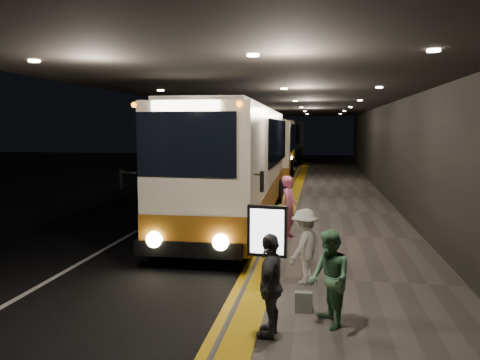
% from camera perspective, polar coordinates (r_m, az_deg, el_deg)
% --- Properties ---
extents(ground, '(90.00, 90.00, 0.00)m').
position_cam_1_polar(ground, '(13.91, -7.34, -7.49)').
color(ground, black).
extents(lane_line_white, '(0.12, 50.00, 0.01)m').
position_cam_1_polar(lane_line_white, '(19.11, -8.13, -3.67)').
color(lane_line_white, silver).
rests_on(lane_line_white, ground).
extents(kerb_stripe_yellow, '(0.18, 50.00, 0.01)m').
position_cam_1_polar(kerb_stripe_yellow, '(18.28, 4.38, -4.08)').
color(kerb_stripe_yellow, gold).
rests_on(kerb_stripe_yellow, ground).
extents(sidewalk, '(4.50, 50.00, 0.15)m').
position_cam_1_polar(sidewalk, '(18.21, 11.94, -4.02)').
color(sidewalk, '#514C44').
rests_on(sidewalk, ground).
extents(tactile_strip, '(0.50, 50.00, 0.01)m').
position_cam_1_polar(tactile_strip, '(18.22, 5.96, -3.65)').
color(tactile_strip, gold).
rests_on(tactile_strip, sidewalk).
extents(terminal_wall, '(0.10, 50.00, 6.00)m').
position_cam_1_polar(terminal_wall, '(18.16, 19.30, 5.01)').
color(terminal_wall, black).
rests_on(terminal_wall, ground).
extents(support_columns, '(0.80, 24.80, 4.40)m').
position_cam_1_polar(support_columns, '(17.81, -8.30, 2.71)').
color(support_columns, black).
rests_on(support_columns, ground).
extents(canopy, '(9.00, 50.00, 0.40)m').
position_cam_1_polar(canopy, '(18.01, 4.99, 10.43)').
color(canopy, black).
rests_on(canopy, support_columns).
extents(coach_main, '(2.90, 12.70, 3.94)m').
position_cam_1_polar(coach_main, '(16.57, -0.53, 1.43)').
color(coach_main, beige).
rests_on(coach_main, ground).
extents(coach_second, '(3.02, 11.76, 3.66)m').
position_cam_1_polar(coach_second, '(29.87, 3.82, 3.38)').
color(coach_second, beige).
rests_on(coach_second, ground).
extents(coach_third, '(2.92, 12.36, 3.86)m').
position_cam_1_polar(coach_third, '(46.20, 5.70, 4.55)').
color(coach_third, beige).
rests_on(coach_third, ground).
extents(passenger_boarding, '(0.57, 0.74, 1.81)m').
position_cam_1_polar(passenger_boarding, '(13.55, 5.97, -3.30)').
color(passenger_boarding, '#C15A87').
rests_on(passenger_boarding, sidewalk).
extents(passenger_waiting_green, '(0.71, 0.88, 1.57)m').
position_cam_1_polar(passenger_waiting_green, '(7.74, 10.84, -11.73)').
color(passenger_waiting_green, '#478155').
rests_on(passenger_waiting_green, sidewalk).
extents(passenger_waiting_white, '(0.84, 1.10, 1.54)m').
position_cam_1_polar(passenger_waiting_white, '(9.73, 7.86, -7.99)').
color(passenger_waiting_white, white).
rests_on(passenger_waiting_white, sidewalk).
extents(passenger_waiting_grey, '(0.58, 0.98, 1.60)m').
position_cam_1_polar(passenger_waiting_grey, '(7.30, 3.76, -12.64)').
color(passenger_waiting_grey, '#45454A').
rests_on(passenger_waiting_grey, sidewalk).
extents(bag_polka, '(0.31, 0.15, 0.36)m').
position_cam_1_polar(bag_polka, '(8.41, 7.74, -14.54)').
color(bag_polka, black).
rests_on(bag_polka, sidewalk).
extents(info_sign, '(0.79, 0.20, 1.67)m').
position_cam_1_polar(info_sign, '(9.24, 3.33, -6.45)').
color(info_sign, black).
rests_on(info_sign, sidewalk).
extents(stanchion_post, '(0.05, 0.05, 1.01)m').
position_cam_1_polar(stanchion_post, '(10.28, 3.49, -8.68)').
color(stanchion_post, black).
rests_on(stanchion_post, sidewalk).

